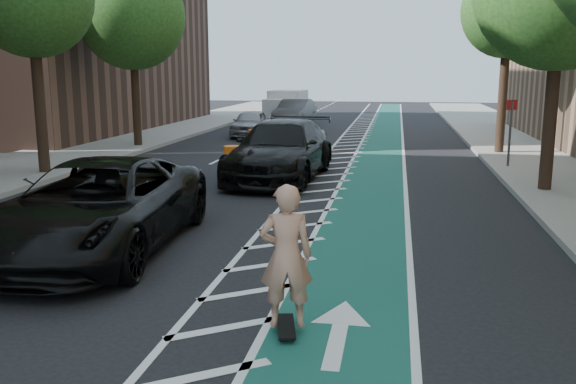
% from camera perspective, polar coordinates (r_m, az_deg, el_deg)
% --- Properties ---
extents(ground, '(120.00, 120.00, 0.00)m').
position_cam_1_polar(ground, '(11.54, -9.01, -6.36)').
color(ground, black).
rests_on(ground, ground).
extents(bike_lane, '(2.00, 90.00, 0.01)m').
position_cam_1_polar(bike_lane, '(20.68, 8.10, 1.54)').
color(bike_lane, '#164F47').
rests_on(bike_lane, ground).
extents(buffer_strip, '(1.40, 90.00, 0.01)m').
position_cam_1_polar(buffer_strip, '(20.78, 3.97, 1.67)').
color(buffer_strip, silver).
rests_on(buffer_strip, ground).
extents(sidewalk_left, '(5.00, 90.00, 0.15)m').
position_cam_1_polar(sidewalk_left, '(24.50, -22.57, 2.46)').
color(sidewalk_left, gray).
rests_on(sidewalk_left, ground).
extents(curb_right, '(0.12, 90.00, 0.16)m').
position_cam_1_polar(curb_right, '(20.93, 19.26, 1.34)').
color(curb_right, gray).
rests_on(curb_right, ground).
extents(curb_left, '(0.12, 90.00, 0.16)m').
position_cam_1_polar(curb_left, '(23.27, -17.47, 2.40)').
color(curb_left, gray).
rests_on(curb_left, ground).
extents(tree_r_d, '(4.20, 4.20, 7.90)m').
position_cam_1_polar(tree_r_d, '(26.81, 19.90, 15.58)').
color(tree_r_d, '#382619').
rests_on(tree_r_d, ground).
extents(tree_l_d, '(4.20, 4.20, 7.90)m').
position_cam_1_polar(tree_l_d, '(28.89, -14.06, 15.54)').
color(tree_l_d, '#382619').
rests_on(tree_l_d, ground).
extents(sign_post, '(0.35, 0.08, 2.47)m').
position_cam_1_polar(sign_post, '(22.81, 20.06, 5.29)').
color(sign_post, '#4C4C4C').
rests_on(sign_post, ground).
extents(skateboard, '(0.40, 0.84, 0.11)m').
position_cam_1_polar(skateboard, '(8.39, -0.18, -12.48)').
color(skateboard, black).
rests_on(skateboard, ground).
extents(skateboarder, '(0.79, 0.61, 1.94)m').
position_cam_1_polar(skateboarder, '(8.04, -0.18, -6.02)').
color(skateboarder, tan).
rests_on(skateboarder, skateboard).
extents(suv_near, '(3.28, 6.51, 1.77)m').
position_cam_1_polar(suv_near, '(12.38, -17.37, -1.30)').
color(suv_near, black).
rests_on(suv_near, ground).
extents(suv_far, '(2.99, 6.61, 1.88)m').
position_cam_1_polar(suv_far, '(19.83, -0.65, 3.96)').
color(suv_far, black).
rests_on(suv_far, ground).
extents(car_silver, '(1.81, 4.20, 1.41)m').
position_cam_1_polar(car_silver, '(32.88, -3.53, 6.46)').
color(car_silver, '#939297').
rests_on(car_silver, ground).
extents(car_grey, '(2.23, 5.19, 1.66)m').
position_cam_1_polar(car_grey, '(39.52, 0.66, 7.47)').
color(car_grey, '#505054').
rests_on(car_grey, ground).
extents(box_truck, '(2.47, 5.10, 2.08)m').
position_cam_1_polar(box_truck, '(43.73, -0.18, 8.01)').
color(box_truck, silver).
rests_on(box_truck, ground).
extents(barrel_a, '(0.73, 0.73, 1.00)m').
position_cam_1_polar(barrel_a, '(15.61, -18.72, -0.39)').
color(barrel_a, '#F34A0C').
rests_on(barrel_a, ground).
extents(barrel_b, '(0.71, 0.71, 0.96)m').
position_cam_1_polar(barrel_b, '(20.83, -5.24, 2.93)').
color(barrel_b, orange).
rests_on(barrel_b, ground).
extents(barrel_c, '(0.69, 0.69, 0.95)m').
position_cam_1_polar(barrel_c, '(26.66, -3.14, 4.77)').
color(barrel_c, '#FF560D').
rests_on(barrel_c, ground).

